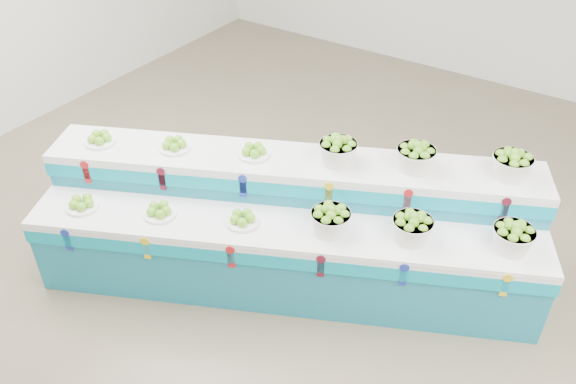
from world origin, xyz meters
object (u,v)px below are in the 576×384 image
object	(u,v)px
display_stand	(288,227)
basket_lower_left	(331,220)
plate_upper_mid	(174,144)
basket_upper_right	(512,164)

from	to	relation	value
display_stand	basket_lower_left	xyz separation A→B (m)	(0.43, -0.07, 0.32)
display_stand	plate_upper_mid	xyz separation A→B (m)	(-1.00, -0.19, 0.56)
display_stand	plate_upper_mid	size ratio (longest dim) A/B	15.56
display_stand	plate_upper_mid	distance (m)	1.16
basket_lower_left	basket_upper_right	distance (m)	1.45
basket_lower_left	plate_upper_mid	bearing A→B (deg)	-175.51
display_stand	basket_lower_left	bearing A→B (deg)	-34.77
basket_lower_left	basket_upper_right	world-z (taller)	basket_upper_right
display_stand	plate_upper_mid	world-z (taller)	plate_upper_mid
display_stand	basket_upper_right	bearing A→B (deg)	8.47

